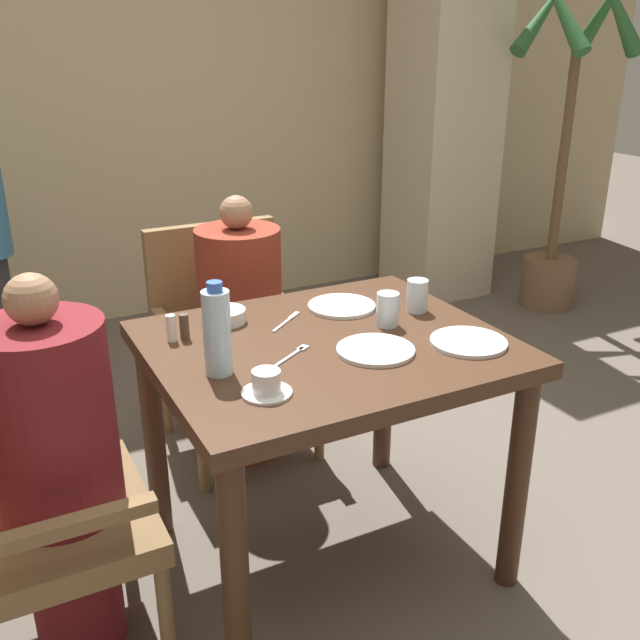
{
  "coord_description": "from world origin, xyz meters",
  "views": [
    {
      "loc": [
        -0.9,
        -1.7,
        1.6
      ],
      "look_at": [
        0.0,
        0.04,
        0.82
      ],
      "focal_mm": 40.0,
      "sensor_mm": 36.0,
      "label": 1
    }
  ],
  "objects_px": {
    "bowl_small": "(225,316)",
    "chair_left_side": "(3,509)",
    "potted_palm": "(562,170)",
    "plate_main_left": "(342,306)",
    "chair_far_side": "(229,330)",
    "diner_in_far_chair": "(241,329)",
    "glass_tall_near": "(388,309)",
    "teacup_with_saucer": "(266,385)",
    "glass_tall_mid": "(417,296)",
    "diner_in_left_chair": "(58,470)",
    "plate_dessert_center": "(468,342)",
    "plate_main_right": "(376,350)",
    "water_bottle": "(217,332)"
  },
  "relations": [
    {
      "from": "teacup_with_saucer",
      "to": "glass_tall_near",
      "type": "height_order",
      "value": "glass_tall_near"
    },
    {
      "from": "chair_far_side",
      "to": "glass_tall_mid",
      "type": "bearing_deg",
      "value": -64.03
    },
    {
      "from": "chair_far_side",
      "to": "plate_dessert_center",
      "type": "height_order",
      "value": "chair_far_side"
    },
    {
      "from": "chair_left_side",
      "to": "diner_in_left_chair",
      "type": "height_order",
      "value": "diner_in_left_chair"
    },
    {
      "from": "potted_palm",
      "to": "bowl_small",
      "type": "xyz_separation_m",
      "value": [
        -2.58,
        -1.18,
        -0.07
      ]
    },
    {
      "from": "diner_in_left_chair",
      "to": "plate_main_right",
      "type": "bearing_deg",
      "value": -8.82
    },
    {
      "from": "potted_palm",
      "to": "plate_main_left",
      "type": "distance_m",
      "value": 2.51
    },
    {
      "from": "glass_tall_mid",
      "to": "teacup_with_saucer",
      "type": "bearing_deg",
      "value": -154.76
    },
    {
      "from": "teacup_with_saucer",
      "to": "glass_tall_mid",
      "type": "relative_size",
      "value": 1.22
    },
    {
      "from": "chair_left_side",
      "to": "plate_main_left",
      "type": "xyz_separation_m",
      "value": [
        1.1,
        0.22,
        0.29
      ]
    },
    {
      "from": "bowl_small",
      "to": "glass_tall_near",
      "type": "xyz_separation_m",
      "value": [
        0.44,
        -0.26,
        0.03
      ]
    },
    {
      "from": "glass_tall_mid",
      "to": "glass_tall_near",
      "type": "bearing_deg",
      "value": -157.5
    },
    {
      "from": "chair_far_side",
      "to": "teacup_with_saucer",
      "type": "height_order",
      "value": "chair_far_side"
    },
    {
      "from": "diner_in_far_chair",
      "to": "plate_main_right",
      "type": "relative_size",
      "value": 4.8
    },
    {
      "from": "glass_tall_near",
      "to": "glass_tall_mid",
      "type": "xyz_separation_m",
      "value": [
        0.15,
        0.06,
        0.0
      ]
    },
    {
      "from": "chair_left_side",
      "to": "diner_in_left_chair",
      "type": "xyz_separation_m",
      "value": [
        0.14,
        0.0,
        0.07
      ]
    },
    {
      "from": "teacup_with_saucer",
      "to": "diner_in_far_chair",
      "type": "bearing_deg",
      "value": 72.75
    },
    {
      "from": "chair_far_side",
      "to": "water_bottle",
      "type": "xyz_separation_m",
      "value": [
        -0.35,
        -0.91,
        0.4
      ]
    },
    {
      "from": "chair_far_side",
      "to": "bowl_small",
      "type": "height_order",
      "value": "chair_far_side"
    },
    {
      "from": "chair_left_side",
      "to": "diner_in_left_chair",
      "type": "relative_size",
      "value": 0.82
    },
    {
      "from": "teacup_with_saucer",
      "to": "glass_tall_near",
      "type": "relative_size",
      "value": 1.22
    },
    {
      "from": "chair_left_side",
      "to": "teacup_with_saucer",
      "type": "relative_size",
      "value": 7.01
    },
    {
      "from": "water_bottle",
      "to": "glass_tall_near",
      "type": "relative_size",
      "value": 2.41
    },
    {
      "from": "bowl_small",
      "to": "glass_tall_near",
      "type": "bearing_deg",
      "value": -30.39
    },
    {
      "from": "plate_main_right",
      "to": "water_bottle",
      "type": "distance_m",
      "value": 0.46
    },
    {
      "from": "chair_left_side",
      "to": "glass_tall_mid",
      "type": "xyz_separation_m",
      "value": [
        1.3,
        0.08,
        0.33
      ]
    },
    {
      "from": "teacup_with_saucer",
      "to": "glass_tall_mid",
      "type": "distance_m",
      "value": 0.74
    },
    {
      "from": "plate_main_left",
      "to": "bowl_small",
      "type": "xyz_separation_m",
      "value": [
        -0.39,
        0.06,
        0.02
      ]
    },
    {
      "from": "teacup_with_saucer",
      "to": "plate_dessert_center",
      "type": "bearing_deg",
      "value": 1.81
    },
    {
      "from": "plate_main_right",
      "to": "teacup_with_saucer",
      "type": "distance_m",
      "value": 0.39
    },
    {
      "from": "chair_far_side",
      "to": "glass_tall_mid",
      "type": "relative_size",
      "value": 8.52
    },
    {
      "from": "chair_far_side",
      "to": "diner_in_far_chair",
      "type": "relative_size",
      "value": 0.84
    },
    {
      "from": "potted_palm",
      "to": "plate_dessert_center",
      "type": "distance_m",
      "value": 2.61
    },
    {
      "from": "glass_tall_near",
      "to": "diner_in_far_chair",
      "type": "bearing_deg",
      "value": 107.88
    },
    {
      "from": "potted_palm",
      "to": "glass_tall_near",
      "type": "relative_size",
      "value": 19.65
    },
    {
      "from": "glass_tall_near",
      "to": "chair_left_side",
      "type": "bearing_deg",
      "value": -179.0
    },
    {
      "from": "plate_main_right",
      "to": "glass_tall_mid",
      "type": "bearing_deg",
      "value": 37.01
    },
    {
      "from": "chair_left_side",
      "to": "plate_dessert_center",
      "type": "relative_size",
      "value": 4.03
    },
    {
      "from": "teacup_with_saucer",
      "to": "bowl_small",
      "type": "bearing_deg",
      "value": 81.43
    },
    {
      "from": "chair_left_side",
      "to": "water_bottle",
      "type": "bearing_deg",
      "value": -6.03
    },
    {
      "from": "water_bottle",
      "to": "glass_tall_mid",
      "type": "height_order",
      "value": "water_bottle"
    },
    {
      "from": "plate_main_right",
      "to": "glass_tall_near",
      "type": "height_order",
      "value": "glass_tall_near"
    },
    {
      "from": "diner_in_far_chair",
      "to": "glass_tall_near",
      "type": "bearing_deg",
      "value": -72.12
    },
    {
      "from": "bowl_small",
      "to": "chair_left_side",
      "type": "bearing_deg",
      "value": -158.8
    },
    {
      "from": "plate_dessert_center",
      "to": "diner_in_left_chair",
      "type": "bearing_deg",
      "value": 169.54
    },
    {
      "from": "diner_in_left_chair",
      "to": "potted_palm",
      "type": "distance_m",
      "value": 3.48
    },
    {
      "from": "chair_far_side",
      "to": "glass_tall_near",
      "type": "distance_m",
      "value": 0.92
    },
    {
      "from": "plate_dessert_center",
      "to": "glass_tall_near",
      "type": "height_order",
      "value": "glass_tall_near"
    },
    {
      "from": "potted_palm",
      "to": "plate_dessert_center",
      "type": "relative_size",
      "value": 9.29
    },
    {
      "from": "plate_main_left",
      "to": "diner_in_far_chair",
      "type": "bearing_deg",
      "value": 109.37
    }
  ]
}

